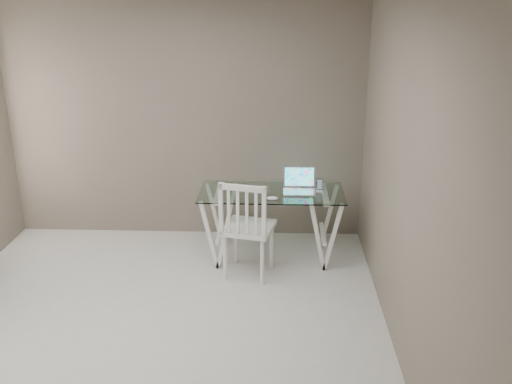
# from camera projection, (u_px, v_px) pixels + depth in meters

# --- Properties ---
(room) EXTENTS (4.50, 4.52, 2.71)m
(room) POSITION_uv_depth(u_px,v_px,m) (126.00, 138.00, 4.13)
(room) COLOR beige
(room) RESTS_ON ground
(desk) EXTENTS (1.50, 0.70, 0.75)m
(desk) POSITION_uv_depth(u_px,v_px,m) (271.00, 224.00, 6.04)
(desk) COLOR silver
(desk) RESTS_ON ground
(chair) EXTENTS (0.56, 0.56, 1.03)m
(chair) POSITION_uv_depth(u_px,v_px,m) (246.00, 225.00, 5.55)
(chair) COLOR white
(chair) RESTS_ON ground
(laptop) EXTENTS (0.34, 0.31, 0.23)m
(laptop) POSITION_uv_depth(u_px,v_px,m) (299.00, 185.00, 5.94)
(laptop) COLOR silver
(laptop) RESTS_ON desk
(keyboard) EXTENTS (0.31, 0.13, 0.01)m
(keyboard) POSITION_uv_depth(u_px,v_px,m) (251.00, 190.00, 5.97)
(keyboard) COLOR silver
(keyboard) RESTS_ON desk
(mouse) EXTENTS (0.11, 0.07, 0.04)m
(mouse) POSITION_uv_depth(u_px,v_px,m) (272.00, 198.00, 5.69)
(mouse) COLOR white
(mouse) RESTS_ON desk
(phone_dock) EXTENTS (0.07, 0.07, 0.13)m
(phone_dock) POSITION_uv_depth(u_px,v_px,m) (319.00, 188.00, 5.92)
(phone_dock) COLOR white
(phone_dock) RESTS_ON desk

